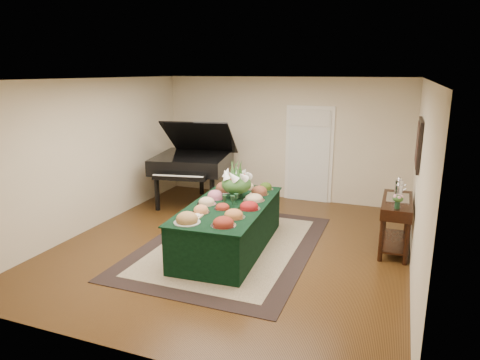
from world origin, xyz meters
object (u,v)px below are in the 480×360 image
at_px(floral_centerpiece, 236,180).
at_px(grand_piano, 193,162).
at_px(mahogany_sideboard, 397,211).
at_px(buffet_table, 229,226).

bearing_deg(floral_centerpiece, grand_piano, 134.83).
height_order(floral_centerpiece, mahogany_sideboard, floral_centerpiece).
bearing_deg(mahogany_sideboard, grand_piano, 164.73).
bearing_deg(buffet_table, grand_piano, 129.41).
relative_size(buffet_table, mahogany_sideboard, 2.12).
bearing_deg(buffet_table, floral_centerpiece, 92.31).
bearing_deg(grand_piano, mahogany_sideboard, -15.27).
relative_size(floral_centerpiece, mahogany_sideboard, 0.43).
relative_size(buffet_table, floral_centerpiece, 4.97).
height_order(buffet_table, grand_piano, grand_piano).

